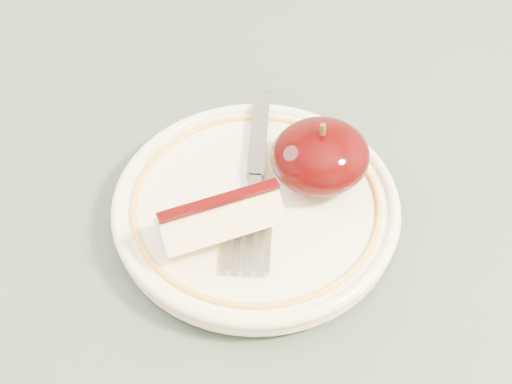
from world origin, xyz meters
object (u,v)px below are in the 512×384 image
object	(u,v)px
apple_half	(320,156)
plate	(256,206)
table	(140,334)
fork	(255,178)

from	to	relation	value
apple_half	plate	bearing A→B (deg)	-173.46
table	plate	bearing A→B (deg)	3.49
table	fork	distance (m)	0.15
table	fork	world-z (taller)	fork
plate	apple_half	size ratio (longest dim) A/B	2.89
plate	fork	world-z (taller)	fork
fork	table	bearing A→B (deg)	126.93
fork	apple_half	bearing A→B (deg)	-79.91
apple_half	fork	xyz separation A→B (m)	(-0.04, 0.01, -0.02)
table	plate	size ratio (longest dim) A/B	4.67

